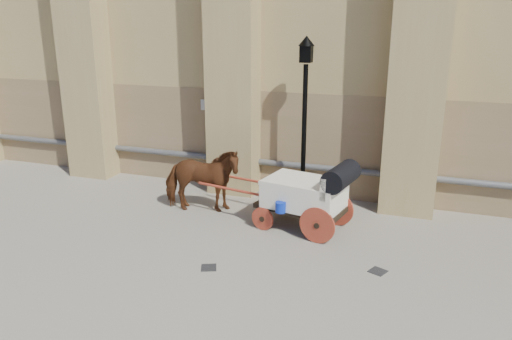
% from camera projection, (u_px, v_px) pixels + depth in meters
% --- Properties ---
extents(ground, '(90.00, 90.00, 0.00)m').
position_uv_depth(ground, '(217.00, 244.00, 11.57)').
color(ground, '#6C6558').
rests_on(ground, ground).
extents(horse, '(2.27, 1.41, 1.78)m').
position_uv_depth(horse, '(202.00, 180.00, 13.27)').
color(horse, '#5D3019').
rests_on(horse, ground).
extents(carriage, '(4.19, 1.85, 1.78)m').
position_uv_depth(carriage, '(309.00, 193.00, 12.10)').
color(carriage, black).
rests_on(carriage, ground).
extents(street_lamp, '(0.43, 0.43, 4.59)m').
position_uv_depth(street_lamp, '(304.00, 118.00, 13.38)').
color(street_lamp, black).
rests_on(street_lamp, ground).
extents(drain_grate_near, '(0.42, 0.42, 0.01)m').
position_uv_depth(drain_grate_near, '(209.00, 268.00, 10.47)').
color(drain_grate_near, black).
rests_on(drain_grate_near, ground).
extents(drain_grate_far, '(0.42, 0.42, 0.01)m').
position_uv_depth(drain_grate_far, '(378.00, 271.00, 10.32)').
color(drain_grate_far, black).
rests_on(drain_grate_far, ground).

